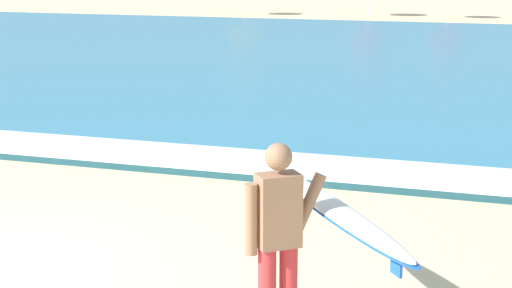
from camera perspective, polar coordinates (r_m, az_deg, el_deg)
sea at (r=25.37m, az=6.37°, el=5.97°), size 120.00×28.00×0.14m
surf_foam at (r=12.72m, az=-6.10°, el=-0.74°), size 120.00×1.46×0.01m
surfer_with_board at (r=6.64m, az=3.51°, el=-5.67°), size 1.84×2.24×1.73m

